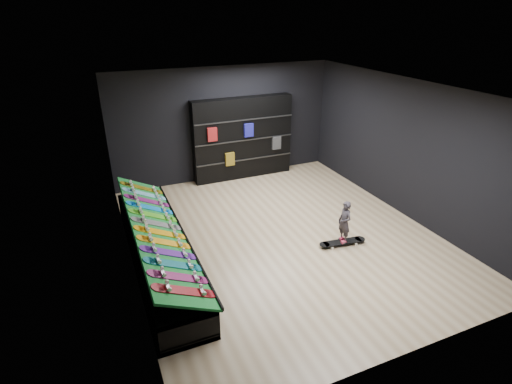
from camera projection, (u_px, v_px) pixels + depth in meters
name	position (u px, v px, depth m)	size (l,w,h in m)	color
floor	(282.00, 235.00, 8.35)	(6.00, 7.00, 0.01)	tan
ceiling	(286.00, 90.00, 7.09)	(6.00, 7.00, 0.01)	white
wall_back	(224.00, 124.00, 10.64)	(6.00, 0.02, 3.00)	black
wall_front	(415.00, 266.00, 4.80)	(6.00, 0.02, 3.00)	black
wall_left	(123.00, 194.00, 6.65)	(0.02, 7.00, 3.00)	black
wall_right	(405.00, 149.00, 8.79)	(0.02, 7.00, 3.00)	black
display_rack	(158.00, 252.00, 7.33)	(0.90, 4.50, 0.50)	black
turf_ramp	(158.00, 229.00, 7.16)	(1.00, 4.50, 0.04)	#106523
back_shelving	(243.00, 138.00, 10.81)	(2.75, 0.32, 2.20)	black
floor_skateboard	(342.00, 243.00, 7.98)	(0.98, 0.22, 0.09)	black
child	(344.00, 230.00, 7.85)	(0.20, 0.14, 0.52)	black
display_board_0	(185.00, 291.00, 5.57)	(0.98, 0.22, 0.09)	red
display_board_1	(179.00, 277.00, 5.86)	(0.98, 0.22, 0.09)	#E5198C
display_board_2	(174.00, 264.00, 6.14)	(0.98, 0.22, 0.09)	#0C8C99
display_board_3	(169.00, 253.00, 6.43)	(0.98, 0.22, 0.09)	purple
display_board_4	(165.00, 242.00, 6.72)	(0.98, 0.22, 0.09)	orange
display_board_5	(161.00, 232.00, 7.01)	(0.98, 0.22, 0.09)	yellow
display_board_6	(157.00, 224.00, 7.29)	(0.98, 0.22, 0.09)	black
display_board_7	(153.00, 215.00, 7.58)	(0.98, 0.22, 0.09)	green
display_board_8	(150.00, 208.00, 7.87)	(0.98, 0.22, 0.09)	blue
display_board_9	(147.00, 201.00, 8.16)	(0.98, 0.22, 0.09)	#2626BF
display_board_10	(145.00, 194.00, 8.45)	(0.98, 0.22, 0.09)	#0CB2E5
display_board_11	(142.00, 188.00, 8.73)	(0.98, 0.22, 0.09)	yellow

